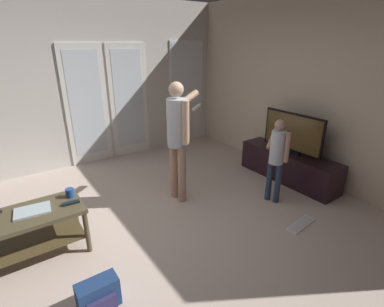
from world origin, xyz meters
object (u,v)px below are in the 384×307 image
flat_screen_tv (293,133)px  backpack (99,295)px  person_child (277,154)px  person_adult (178,132)px  loose_keyboard (301,224)px  laptop_closed (32,211)px  tv_remote_black (71,203)px  coffee_table (30,226)px  tv_stand (288,166)px  cup_near_edge (70,193)px

flat_screen_tv → backpack: bearing=-169.0°
person_child → person_adult: bearing=142.0°
flat_screen_tv → backpack: size_ratio=3.05×
loose_keyboard → laptop_closed: laptop_closed is taller
loose_keyboard → laptop_closed: (-2.61, 1.23, 0.50)m
backpack → tv_remote_black: (0.06, 0.91, 0.39)m
coffee_table → laptop_closed: 0.16m
flat_screen_tv → tv_remote_black: (-3.13, 0.29, -0.25)m
coffee_table → tv_remote_black: (0.39, -0.06, 0.15)m
coffee_table → laptop_closed: (0.05, 0.01, 0.15)m
backpack → loose_keyboard: size_ratio=0.73×
tv_stand → backpack: bearing=-169.0°
person_child → tv_remote_black: person_child is taller
person_child → backpack: size_ratio=3.49×
person_adult → cup_near_edge: bearing=-177.6°
coffee_table → tv_stand: size_ratio=0.63×
backpack → cup_near_edge: bearing=85.0°
laptop_closed → cup_near_edge: bearing=19.7°
loose_keyboard → laptop_closed: size_ratio=1.42×
person_adult → cup_near_edge: 1.45m
backpack → cup_near_edge: cup_near_edge is taller
person_child → cup_near_edge: 2.52m
coffee_table → person_child: bearing=-12.7°
person_child → loose_keyboard: 0.91m
coffee_table → person_child: person_child is taller
loose_keyboard → cup_near_edge: 2.65m
laptop_closed → coffee_table: bearing=-162.1°
person_adult → coffee_table: bearing=-175.2°
flat_screen_tv → cup_near_edge: bearing=171.9°
person_child → loose_keyboard: size_ratio=2.53×
backpack → laptop_closed: bearing=105.9°
flat_screen_tv → laptop_closed: bearing=174.2°
person_adult → person_child: size_ratio=1.39×
person_child → coffee_table: bearing=167.3°
tv_stand → backpack: size_ratio=4.86×
tv_stand → person_child: (-0.70, -0.29, 0.46)m
backpack → loose_keyboard: bearing=-6.3°
person_adult → laptop_closed: person_adult is taller
loose_keyboard → person_child: bearing=74.0°
tv_stand → loose_keyboard: 1.25m
backpack → loose_keyboard: 2.35m
person_adult → laptop_closed: 1.83m
flat_screen_tv → laptop_closed: size_ratio=3.13×
person_child → laptop_closed: 2.85m
backpack → loose_keyboard: backpack is taller
loose_keyboard → backpack: bearing=173.7°
cup_near_edge → laptop_closed: bearing=-167.0°
loose_keyboard → cup_near_edge: cup_near_edge is taller
coffee_table → loose_keyboard: size_ratio=2.22×
tv_stand → person_adult: 1.92m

